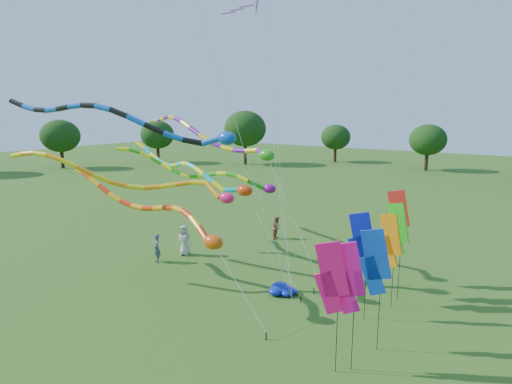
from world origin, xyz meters
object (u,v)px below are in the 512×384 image
Objects in this scene: tube_kite_orange at (141,180)px; person_a at (184,240)px; blue_nylon_heap at (288,291)px; person_c at (277,228)px; tube_kite_red at (158,212)px; person_b at (157,248)px.

person_a is (-1.75, 4.56, -4.43)m from tube_kite_orange.
person_c is (-5.05, 7.36, 0.55)m from blue_nylon_heap.
tube_kite_red is 1.02× the size of tube_kite_orange.
tube_kite_red reaches higher than person_b.
tube_kite_red is at bearing 0.09° from tube_kite_orange.
tube_kite_orange is 7.96× the size of person_b.
person_b is 8.40m from person_c.
tube_kite_red is at bearing -9.60° from person_b.
person_a is at bearing 105.98° from person_b.
person_c is at bearing 63.01° from tube_kite_orange.
person_a reaches higher than person_b.
tube_kite_red reaches higher than person_a.
tube_kite_red is 7.15m from blue_nylon_heap.
blue_nylon_heap is 8.42m from person_b.
tube_kite_orange reaches higher than blue_nylon_heap.
person_b is (-0.47, -1.78, -0.09)m from person_a.
person_c is at bearing 124.42° from blue_nylon_heap.
blue_nylon_heap is 1.08× the size of person_c.
tube_kite_red is at bearing 168.20° from person_c.
blue_nylon_heap is at bearing 5.95° from tube_kite_orange.
tube_kite_red is 5.76m from person_a.
person_a reaches higher than blue_nylon_heap.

